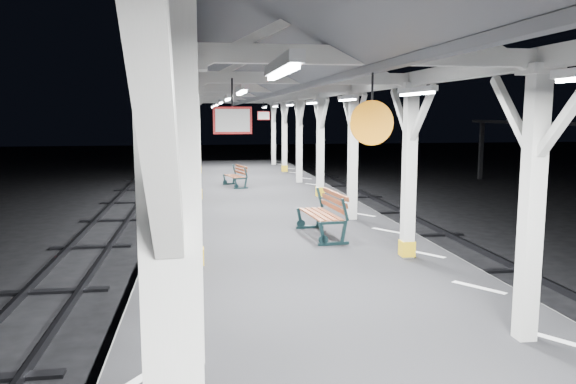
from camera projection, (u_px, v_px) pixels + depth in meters
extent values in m
plane|color=black|center=(328.00, 357.00, 8.70)|extent=(120.00, 120.00, 0.00)
cube|color=black|center=(328.00, 327.00, 8.63)|extent=(6.00, 50.00, 1.00)
cube|color=silver|center=(165.00, 303.00, 8.19)|extent=(1.00, 48.00, 0.01)
cube|color=silver|center=(479.00, 287.00, 8.93)|extent=(1.00, 48.00, 0.01)
cube|color=#2D2D33|center=(24.00, 373.00, 8.01)|extent=(0.08, 60.00, 0.16)
cube|color=silver|center=(175.00, 115.00, 2.54)|extent=(0.10, 0.99, 0.99)
cube|color=silver|center=(156.00, 116.00, 1.47)|extent=(0.10, 0.99, 0.99)
cube|color=silver|center=(192.00, 221.00, 6.08)|extent=(0.22, 0.22, 3.20)
cube|color=silver|center=(188.00, 65.00, 5.85)|extent=(0.40, 0.40, 0.12)
cube|color=silver|center=(190.00, 114.00, 6.46)|extent=(0.10, 0.99, 0.99)
cube|color=silver|center=(188.00, 114.00, 5.38)|extent=(0.10, 0.99, 0.99)
cube|color=silver|center=(195.00, 179.00, 9.99)|extent=(0.22, 0.22, 3.20)
cube|color=silver|center=(193.00, 84.00, 9.76)|extent=(0.40, 0.40, 0.12)
cube|color=gold|center=(197.00, 256.00, 10.19)|extent=(0.26, 0.26, 0.30)
cube|color=silver|center=(194.00, 114.00, 10.37)|extent=(0.10, 0.99, 0.99)
cube|color=silver|center=(193.00, 114.00, 9.29)|extent=(0.10, 0.99, 0.99)
cube|color=silver|center=(196.00, 160.00, 13.91)|extent=(0.22, 0.22, 3.20)
cube|color=silver|center=(195.00, 92.00, 13.68)|extent=(0.40, 0.40, 0.12)
cube|color=silver|center=(196.00, 114.00, 14.28)|extent=(0.10, 0.99, 0.99)
cube|color=silver|center=(195.00, 114.00, 13.21)|extent=(0.10, 0.99, 0.99)
cube|color=silver|center=(197.00, 150.00, 17.82)|extent=(0.22, 0.22, 3.20)
cube|color=silver|center=(196.00, 97.00, 17.59)|extent=(0.40, 0.40, 0.12)
cube|color=gold|center=(198.00, 194.00, 18.02)|extent=(0.26, 0.26, 0.30)
cube|color=silver|center=(197.00, 113.00, 18.20)|extent=(0.10, 0.99, 0.99)
cube|color=silver|center=(196.00, 113.00, 17.12)|extent=(0.10, 0.99, 0.99)
cube|color=silver|center=(198.00, 143.00, 21.73)|extent=(0.22, 0.22, 3.20)
cube|color=silver|center=(197.00, 100.00, 21.50)|extent=(0.40, 0.40, 0.12)
cube|color=silver|center=(197.00, 113.00, 22.11)|extent=(0.10, 0.99, 0.99)
cube|color=silver|center=(197.00, 113.00, 21.04)|extent=(0.10, 0.99, 0.99)
cube|color=silver|center=(198.00, 139.00, 25.65)|extent=(0.22, 0.22, 3.20)
cube|color=silver|center=(197.00, 102.00, 25.42)|extent=(0.40, 0.40, 0.12)
cube|color=gold|center=(199.00, 170.00, 25.85)|extent=(0.26, 0.26, 0.30)
cube|color=silver|center=(198.00, 113.00, 26.03)|extent=(0.10, 0.99, 0.99)
cube|color=silver|center=(197.00, 113.00, 24.95)|extent=(0.10, 0.99, 0.99)
cube|color=silver|center=(198.00, 135.00, 29.56)|extent=(0.22, 0.22, 3.20)
cube|color=silver|center=(198.00, 104.00, 29.33)|extent=(0.40, 0.40, 0.12)
cube|color=silver|center=(198.00, 113.00, 29.94)|extent=(0.10, 0.99, 0.99)
cube|color=silver|center=(198.00, 113.00, 28.86)|extent=(0.10, 0.99, 0.99)
cube|color=silver|center=(531.00, 211.00, 6.69)|extent=(0.22, 0.22, 3.20)
cube|color=silver|center=(540.00, 69.00, 6.46)|extent=(0.40, 0.40, 0.12)
cube|color=silver|center=(512.00, 114.00, 7.07)|extent=(0.10, 0.99, 0.99)
cube|color=silver|center=(568.00, 114.00, 5.99)|extent=(0.10, 0.99, 0.99)
cube|color=silver|center=(409.00, 175.00, 10.60)|extent=(0.22, 0.22, 3.20)
cube|color=silver|center=(412.00, 86.00, 10.37)|extent=(0.40, 0.40, 0.12)
cube|color=gold|center=(407.00, 248.00, 10.80)|extent=(0.26, 0.26, 0.30)
cube|color=silver|center=(401.00, 114.00, 10.98)|extent=(0.10, 0.99, 0.99)
cube|color=silver|center=(422.00, 114.00, 9.90)|extent=(0.10, 0.99, 0.99)
cube|color=silver|center=(353.00, 158.00, 14.52)|extent=(0.22, 0.22, 3.20)
cube|color=silver|center=(354.00, 93.00, 14.28)|extent=(0.40, 0.40, 0.12)
cube|color=silver|center=(348.00, 114.00, 14.89)|extent=(0.10, 0.99, 0.99)
cube|color=silver|center=(359.00, 114.00, 13.82)|extent=(0.10, 0.99, 0.99)
cube|color=silver|center=(320.00, 149.00, 18.43)|extent=(0.22, 0.22, 3.20)
cube|color=silver|center=(321.00, 98.00, 18.20)|extent=(0.40, 0.40, 0.12)
cube|color=gold|center=(320.00, 191.00, 18.63)|extent=(0.26, 0.26, 0.30)
cube|color=silver|center=(317.00, 113.00, 18.81)|extent=(0.10, 0.99, 0.99)
cube|color=silver|center=(324.00, 113.00, 17.73)|extent=(0.10, 0.99, 0.99)
cube|color=silver|center=(299.00, 143.00, 22.34)|extent=(0.22, 0.22, 3.20)
cube|color=silver|center=(299.00, 100.00, 22.11)|extent=(0.40, 0.40, 0.12)
cube|color=silver|center=(297.00, 113.00, 22.72)|extent=(0.10, 0.99, 0.99)
cube|color=silver|center=(302.00, 113.00, 21.64)|extent=(0.10, 0.99, 0.99)
cube|color=silver|center=(284.00, 138.00, 26.26)|extent=(0.22, 0.22, 3.20)
cube|color=silver|center=(284.00, 102.00, 26.03)|extent=(0.40, 0.40, 0.12)
cube|color=gold|center=(284.00, 168.00, 26.45)|extent=(0.26, 0.26, 0.30)
cube|color=silver|center=(283.00, 113.00, 26.64)|extent=(0.10, 0.99, 0.99)
cube|color=silver|center=(286.00, 113.00, 25.56)|extent=(0.10, 0.99, 0.99)
cube|color=silver|center=(274.00, 135.00, 30.17)|extent=(0.22, 0.22, 3.20)
cube|color=silver|center=(273.00, 104.00, 29.94)|extent=(0.40, 0.40, 0.12)
cube|color=silver|center=(272.00, 113.00, 30.55)|extent=(0.10, 0.99, 0.99)
cube|color=silver|center=(275.00, 113.00, 29.47)|extent=(0.10, 0.99, 0.99)
cube|color=silver|center=(191.00, 68.00, 7.79)|extent=(0.18, 48.00, 0.24)
cube|color=silver|center=(461.00, 71.00, 8.40)|extent=(0.18, 48.00, 0.24)
cube|color=silver|center=(373.00, 56.00, 6.14)|extent=(4.20, 0.14, 0.20)
cube|color=silver|center=(306.00, 78.00, 10.05)|extent=(4.20, 0.14, 0.20)
cube|color=silver|center=(276.00, 88.00, 13.96)|extent=(4.20, 0.14, 0.20)
cube|color=silver|center=(259.00, 94.00, 17.88)|extent=(4.20, 0.14, 0.20)
cube|color=silver|center=(249.00, 97.00, 21.79)|extent=(4.20, 0.14, 0.20)
cube|color=silver|center=(241.00, 100.00, 25.71)|extent=(4.20, 0.14, 0.20)
cube|color=silver|center=(236.00, 101.00, 29.62)|extent=(4.20, 0.14, 0.20)
cube|color=silver|center=(332.00, 4.00, 7.96)|extent=(0.16, 48.00, 0.20)
cube|color=#53565B|center=(241.00, 29.00, 7.82)|extent=(2.80, 49.00, 1.45)
cube|color=#53565B|center=(418.00, 33.00, 8.21)|extent=(2.80, 49.00, 1.45)
cube|color=silver|center=(282.00, 65.00, 4.02)|extent=(0.10, 1.35, 0.08)
cube|color=white|center=(282.00, 72.00, 4.03)|extent=(0.05, 1.25, 0.05)
cube|color=silver|center=(241.00, 89.00, 7.93)|extent=(0.10, 1.35, 0.08)
cube|color=white|center=(241.00, 92.00, 7.94)|extent=(0.05, 1.25, 0.05)
cube|color=silver|center=(228.00, 97.00, 11.85)|extent=(0.10, 1.35, 0.08)
cube|color=white|center=(228.00, 99.00, 11.85)|extent=(0.05, 1.25, 0.05)
cube|color=silver|center=(221.00, 101.00, 15.76)|extent=(0.10, 1.35, 0.08)
cube|color=white|center=(221.00, 103.00, 15.77)|extent=(0.05, 1.25, 0.05)
cube|color=silver|center=(217.00, 103.00, 19.68)|extent=(0.10, 1.35, 0.08)
cube|color=white|center=(217.00, 105.00, 19.68)|extent=(0.05, 1.25, 0.05)
cube|color=silver|center=(214.00, 105.00, 23.59)|extent=(0.10, 1.35, 0.08)
cube|color=white|center=(214.00, 106.00, 23.60)|extent=(0.05, 1.25, 0.05)
cube|color=silver|center=(212.00, 106.00, 27.50)|extent=(0.10, 1.35, 0.08)
cube|color=white|center=(212.00, 107.00, 27.51)|extent=(0.05, 1.25, 0.05)
cube|color=silver|center=(416.00, 90.00, 8.33)|extent=(0.10, 1.35, 0.08)
cube|color=white|center=(416.00, 93.00, 8.34)|extent=(0.05, 1.25, 0.05)
cube|color=silver|center=(347.00, 97.00, 12.24)|extent=(0.10, 1.35, 0.08)
cube|color=white|center=(347.00, 100.00, 12.25)|extent=(0.05, 1.25, 0.05)
cube|color=silver|center=(312.00, 101.00, 16.16)|extent=(0.10, 1.35, 0.08)
cube|color=white|center=(312.00, 103.00, 16.16)|extent=(0.05, 1.25, 0.05)
cube|color=silver|center=(290.00, 104.00, 20.07)|extent=(0.10, 1.35, 0.08)
cube|color=white|center=(290.00, 105.00, 20.08)|extent=(0.05, 1.25, 0.05)
cube|color=silver|center=(275.00, 105.00, 23.98)|extent=(0.10, 1.35, 0.08)
cube|color=white|center=(275.00, 106.00, 23.99)|extent=(0.05, 1.25, 0.05)
cube|color=silver|center=(265.00, 106.00, 27.90)|extent=(0.10, 1.35, 0.08)
cube|color=white|center=(265.00, 107.00, 27.91)|extent=(0.05, 1.25, 0.05)
cylinder|color=black|center=(372.00, 86.00, 6.18)|extent=(0.02, 0.02, 0.30)
cylinder|color=orange|center=(372.00, 123.00, 6.24)|extent=(0.50, 0.04, 0.50)
cylinder|color=black|center=(232.00, 92.00, 7.16)|extent=(0.02, 0.02, 0.36)
cube|color=red|center=(233.00, 120.00, 7.21)|extent=(0.50, 0.03, 0.35)
cube|color=white|center=(233.00, 120.00, 7.21)|extent=(0.44, 0.04, 0.29)
cylinder|color=black|center=(264.00, 107.00, 22.41)|extent=(0.02, 0.02, 0.36)
cube|color=red|center=(264.00, 116.00, 22.46)|extent=(0.50, 0.03, 0.35)
cube|color=white|center=(264.00, 116.00, 22.46)|extent=(0.44, 0.05, 0.29)
cube|color=black|center=(481.00, 150.00, 32.13)|extent=(0.20, 0.20, 3.30)
sphere|color=silver|center=(546.00, 125.00, 26.04)|extent=(0.20, 0.20, 0.20)
sphere|color=silver|center=(482.00, 123.00, 31.91)|extent=(0.20, 0.20, 0.20)
cube|color=#12272A|center=(333.00, 244.00, 11.81)|extent=(0.68, 0.13, 0.07)
cube|color=#12272A|center=(322.00, 234.00, 11.72)|extent=(0.18, 0.07, 0.52)
cube|color=#12272A|center=(344.00, 233.00, 11.83)|extent=(0.16, 0.07, 0.52)
cube|color=#12272A|center=(345.00, 210.00, 11.76)|extent=(0.19, 0.07, 0.49)
cube|color=#12272A|center=(310.00, 227.00, 13.53)|extent=(0.68, 0.13, 0.07)
cube|color=#12272A|center=(300.00, 218.00, 13.44)|extent=(0.18, 0.07, 0.52)
cube|color=#12272A|center=(319.00, 218.00, 13.55)|extent=(0.16, 0.07, 0.52)
cube|color=#12272A|center=(320.00, 197.00, 13.49)|extent=(0.19, 0.07, 0.49)
cube|color=brown|center=(311.00, 215.00, 12.55)|extent=(0.25, 1.71, 0.04)
cube|color=brown|center=(318.00, 214.00, 12.58)|extent=(0.25, 1.71, 0.04)
cube|color=brown|center=(324.00, 214.00, 12.62)|extent=(0.25, 1.71, 0.04)
cube|color=brown|center=(330.00, 214.00, 12.65)|extent=(0.25, 1.71, 0.04)
cube|color=brown|center=(333.00, 207.00, 12.65)|extent=(0.20, 1.70, 0.11)
cube|color=brown|center=(334.00, 200.00, 12.63)|extent=(0.20, 1.70, 0.11)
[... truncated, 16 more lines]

